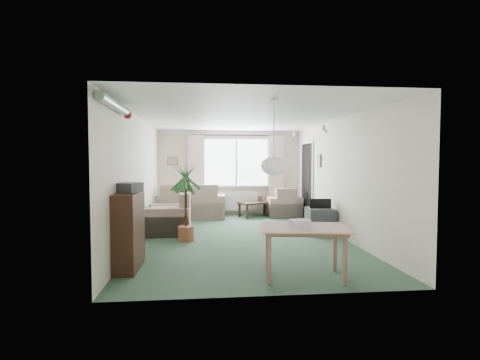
{
  "coord_description": "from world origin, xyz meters",
  "views": [
    {
      "loc": [
        -0.81,
        -7.41,
        1.56
      ],
      "look_at": [
        0.0,
        0.3,
        1.15
      ],
      "focal_mm": 28.0,
      "sensor_mm": 36.0,
      "label": 1
    }
  ],
  "objects": [
    {
      "name": "ground",
      "position": [
        0.0,
        0.0,
        0.0
      ],
      "size": [
        6.5,
        6.5,
        0.0
      ],
      "primitive_type": "plane",
      "color": "#2E4D37"
    },
    {
      "name": "window",
      "position": [
        0.2,
        3.23,
        1.5
      ],
      "size": [
        1.8,
        0.03,
        1.3
      ],
      "primitive_type": "cube",
      "color": "white"
    },
    {
      "name": "curtain_rod",
      "position": [
        0.2,
        3.15,
        2.27
      ],
      "size": [
        2.6,
        0.03,
        0.03
      ],
      "primitive_type": "cube",
      "color": "black"
    },
    {
      "name": "curtain_left",
      "position": [
        -0.95,
        3.13,
        1.27
      ],
      "size": [
        0.45,
        0.08,
        2.0
      ],
      "primitive_type": "cube",
      "color": "beige"
    },
    {
      "name": "curtain_right",
      "position": [
        1.35,
        3.13,
        1.27
      ],
      "size": [
        0.45,
        0.08,
        2.0
      ],
      "primitive_type": "cube",
      "color": "beige"
    },
    {
      "name": "radiator",
      "position": [
        0.2,
        3.19,
        0.4
      ],
      "size": [
        1.2,
        0.1,
        0.55
      ],
      "primitive_type": "cube",
      "color": "white"
    },
    {
      "name": "doorway",
      "position": [
        1.99,
        2.2,
        1.0
      ],
      "size": [
        0.03,
        0.95,
        2.0
      ],
      "primitive_type": "cube",
      "color": "black"
    },
    {
      "name": "pendant_lamp",
      "position": [
        0.2,
        -2.3,
        1.48
      ],
      "size": [
        0.36,
        0.36,
        0.36
      ],
      "primitive_type": "sphere",
      "color": "white"
    },
    {
      "name": "tinsel_garland",
      "position": [
        -1.92,
        -2.3,
        2.28
      ],
      "size": [
        1.6,
        1.6,
        0.12
      ],
      "primitive_type": "cylinder",
      "color": "#196626"
    },
    {
      "name": "bauble_cluster_a",
      "position": [
        1.3,
        0.9,
        2.22
      ],
      "size": [
        0.2,
        0.2,
        0.2
      ],
      "primitive_type": "sphere",
      "color": "silver"
    },
    {
      "name": "bauble_cluster_b",
      "position": [
        1.6,
        -0.3,
        2.22
      ],
      "size": [
        0.2,
        0.2,
        0.2
      ],
      "primitive_type": "sphere",
      "color": "silver"
    },
    {
      "name": "wall_picture_back",
      "position": [
        -1.6,
        3.23,
        1.55
      ],
      "size": [
        0.28,
        0.03,
        0.22
      ],
      "primitive_type": "cube",
      "color": "brown"
    },
    {
      "name": "wall_picture_right",
      "position": [
        1.98,
        1.2,
        1.55
      ],
      "size": [
        0.03,
        0.24,
        0.3
      ],
      "primitive_type": "cube",
      "color": "brown"
    },
    {
      "name": "sofa",
      "position": [
        -1.09,
        2.75,
        0.46
      ],
      "size": [
        1.89,
        1.07,
        0.92
      ],
      "primitive_type": "cube",
      "rotation": [
        0.0,
        0.0,
        3.09
      ],
      "color": "#C7B496",
      "rests_on": "ground"
    },
    {
      "name": "armchair_corner",
      "position": [
        1.48,
        2.73,
        0.4
      ],
      "size": [
        0.91,
        0.87,
        0.8
      ],
      "primitive_type": "cube",
      "rotation": [
        0.0,
        0.0,
        3.12
      ],
      "color": "beige",
      "rests_on": "ground"
    },
    {
      "name": "armchair_left",
      "position": [
        -1.5,
        0.59,
        0.43
      ],
      "size": [
        0.93,
        0.98,
        0.86
      ],
      "primitive_type": "cube",
      "rotation": [
        0.0,
        0.0,
        -1.59
      ],
      "color": "beige",
      "rests_on": "ground"
    },
    {
      "name": "coffee_table",
      "position": [
        0.7,
        2.75,
        0.21
      ],
      "size": [
        1.05,
        0.84,
        0.41
      ],
      "primitive_type": "cube",
      "rotation": [
        0.0,
        0.0,
        0.41
      ],
      "color": "black",
      "rests_on": "ground"
    },
    {
      "name": "photo_frame",
      "position": [
        0.82,
        2.71,
        0.49
      ],
      "size": [
        0.12,
        0.02,
        0.16
      ],
      "primitive_type": "cube",
      "rotation": [
        0.0,
        0.0,
        0.02
      ],
      "color": "#503729",
      "rests_on": "coffee_table"
    },
    {
      "name": "bookshelf",
      "position": [
        -1.84,
        -1.96,
        0.55
      ],
      "size": [
        0.32,
        0.9,
        1.1
      ],
      "primitive_type": "cube",
      "rotation": [
        0.0,
        0.0,
        -0.02
      ],
      "color": "black",
      "rests_on": "ground"
    },
    {
      "name": "hifi_box",
      "position": [
        -1.85,
        -1.86,
        1.17
      ],
      "size": [
        0.38,
        0.43,
        0.14
      ],
      "primitive_type": "cube",
      "rotation": [
        0.0,
        0.0,
        -0.35
      ],
      "color": "#36373B",
      "rests_on": "bookshelf"
    },
    {
      "name": "houseplant",
      "position": [
        -1.1,
        -0.18,
        0.77
      ],
      "size": [
        0.7,
        0.7,
        1.54
      ],
      "primitive_type": "cylinder",
      "rotation": [
        0.0,
        0.0,
        0.05
      ],
      "color": "#205D33",
      "rests_on": "ground"
    },
    {
      "name": "dining_table",
      "position": [
        0.55,
        -2.6,
        0.33
      ],
      "size": [
        1.13,
        0.84,
        0.65
      ],
      "primitive_type": "cube",
      "rotation": [
        0.0,
        0.0,
        -0.14
      ],
      "color": "tan",
      "rests_on": "ground"
    },
    {
      "name": "gift_box",
      "position": [
        0.49,
        -2.62,
        0.71
      ],
      "size": [
        0.27,
        0.21,
        0.12
      ],
      "primitive_type": "cube",
      "rotation": [
        0.0,
        0.0,
        0.13
      ],
      "color": "white",
      "rests_on": "dining_table"
    },
    {
      "name": "tv_cube",
      "position": [
        1.7,
        0.23,
        0.27
      ],
      "size": [
        0.59,
        0.64,
        0.54
      ],
      "primitive_type": "cube",
      "rotation": [
        0.0,
        0.0,
        -0.07
      ],
      "color": "#333337",
      "rests_on": "ground"
    },
    {
      "name": "pet_bed",
      "position": [
        1.65,
        1.29,
        0.06
      ],
      "size": [
        0.65,
        0.65,
        0.12
      ],
      "primitive_type": "cylinder",
      "rotation": [
        0.0,
        0.0,
        0.1
      ],
      "color": "#212299",
      "rests_on": "ground"
    }
  ]
}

